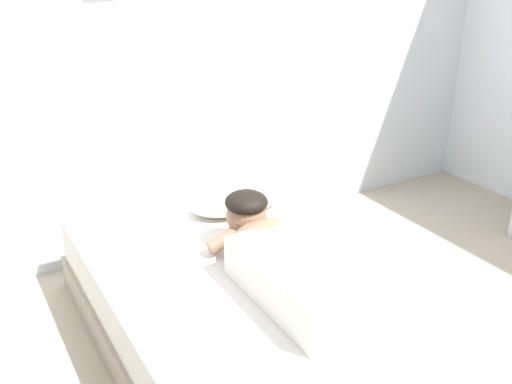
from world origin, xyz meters
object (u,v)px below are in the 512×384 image
Objects in this scene: bed at (272,314)px; coffee_cup at (249,214)px; cell_phone at (299,267)px; pillow at (236,200)px; person_lying at (289,259)px.

bed is 0.58m from coffee_cup.
cell_phone is (0.13, -0.01, 0.21)m from bed.
pillow is 0.74m from person_lying.
coffee_cup is at bearing 85.67° from cell_phone.
bed is 16.54× the size of coffee_cup.
person_lying is (-0.14, -0.73, 0.05)m from pillow.
pillow is 0.67m from cell_phone.
coffee_cup reaches higher than bed.
coffee_cup is at bearing 76.94° from person_lying.
coffee_cup reaches higher than cell_phone.
person_lying reaches higher than bed.
person_lying is 7.36× the size of coffee_cup.
pillow is 3.71× the size of cell_phone.
cell_phone is at bearing 33.16° from person_lying.
pillow reaches higher than coffee_cup.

